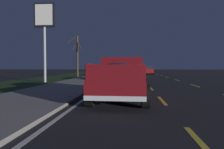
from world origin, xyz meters
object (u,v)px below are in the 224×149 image
object	(u,v)px
gas_price_sign	(44,22)
bare_tree_far	(77,55)
pickup_truck	(121,77)
sedan_black	(126,73)
sedan_red	(148,70)
sedan_blue	(128,70)
sedan_white	(128,71)

from	to	relation	value
gas_price_sign	bare_tree_far	bearing A→B (deg)	-2.08
pickup_truck	bare_tree_far	distance (m)	22.33
sedan_black	sedan_red	world-z (taller)	same
sedan_black	gas_price_sign	xyz separation A→B (m)	(-1.32, 7.40, 4.67)
gas_price_sign	bare_tree_far	distance (m)	11.21
gas_price_sign	bare_tree_far	size ratio (longest dim) A/B	1.25
pickup_truck	sedan_black	size ratio (longest dim) A/B	1.24
pickup_truck	sedan_red	size ratio (longest dim) A/B	1.24
sedan_blue	bare_tree_far	distance (m)	12.05
pickup_truck	gas_price_sign	size ratio (longest dim) A/B	0.76
sedan_white	bare_tree_far	bearing A→B (deg)	90.09
sedan_black	bare_tree_far	size ratio (longest dim) A/B	0.76
sedan_white	bare_tree_far	xyz separation A→B (m)	(-0.01, 7.09, 2.21)
sedan_blue	bare_tree_far	xyz separation A→B (m)	(-9.60, 6.94, 2.21)
bare_tree_far	sedan_red	bearing A→B (deg)	-47.38
sedan_red	sedan_blue	xyz separation A→B (m)	(-0.09, 3.59, 0.00)
gas_price_sign	sedan_blue	bearing A→B (deg)	-19.66
bare_tree_far	sedan_white	bearing A→B (deg)	-89.91
sedan_black	sedan_white	distance (m)	9.62
bare_tree_far	sedan_black	bearing A→B (deg)	-143.93
sedan_red	gas_price_sign	distance (m)	23.79
sedan_red	bare_tree_far	size ratio (longest dim) A/B	0.76
pickup_truck	sedan_white	bearing A→B (deg)	-0.10
pickup_truck	sedan_red	bearing A→B (deg)	-6.44
sedan_black	bare_tree_far	xyz separation A→B (m)	(9.61, 7.00, 2.21)
sedan_blue	sedan_black	bearing A→B (deg)	-179.81
pickup_truck	sedan_red	distance (m)	30.97
sedan_black	sedan_red	size ratio (longest dim) A/B	1.00
sedan_blue	gas_price_sign	size ratio (longest dim) A/B	0.61
sedan_red	bare_tree_far	xyz separation A→B (m)	(-9.69, 10.53, 2.21)
sedan_red	sedan_black	bearing A→B (deg)	169.64
sedan_black	bare_tree_far	distance (m)	12.09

